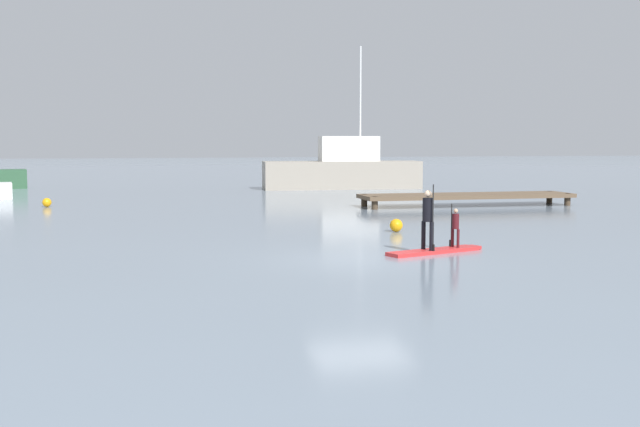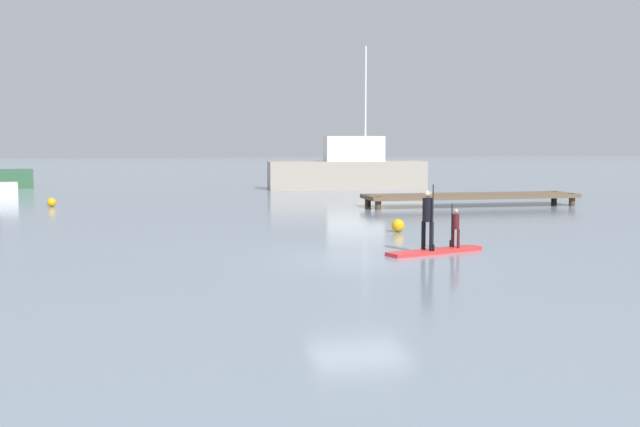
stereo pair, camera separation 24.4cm
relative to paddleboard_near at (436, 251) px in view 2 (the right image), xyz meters
name	(u,v)px [view 2 (the right image)]	position (x,y,z in m)	size (l,w,h in m)	color
ground_plane	(359,260)	(-2.33, -0.77, -0.05)	(240.00, 240.00, 0.00)	gray
paddleboard_near	(436,251)	(0.00, 0.00, 0.00)	(3.00, 1.46, 0.10)	red
paddler_adult	(428,216)	(-0.27, -0.10, 0.97)	(0.36, 0.49, 1.77)	black
paddler_child_solo	(455,226)	(0.66, 0.25, 0.65)	(0.24, 0.37, 1.19)	#4C1419
fishing_boat_white_large	(348,170)	(4.65, 27.72, 1.14)	(9.96, 2.91, 8.86)	#9E9384
floating_dock	(471,196)	(6.96, 13.92, 0.42)	(9.98, 2.25, 0.56)	brown
mooring_buoy_near	(398,225)	(0.51, 4.86, 0.17)	(0.43, 0.43, 0.43)	orange
mooring_buoy_mid	(52,202)	(-11.95, 17.73, 0.15)	(0.41, 0.41, 0.41)	orange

